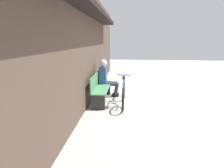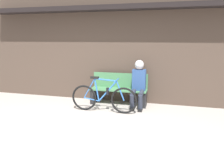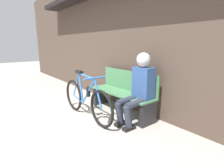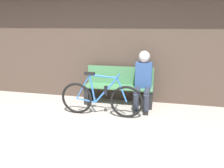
# 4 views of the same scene
# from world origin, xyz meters

# --- Properties ---
(ground_plane) EXTENTS (24.00, 24.00, 0.00)m
(ground_plane) POSITION_xyz_m (0.00, 0.00, 0.00)
(ground_plane) COLOR #ADA399
(storefront_wall) EXTENTS (12.00, 0.56, 3.20)m
(storefront_wall) POSITION_xyz_m (0.00, 2.68, 1.66)
(storefront_wall) COLOR #4C3D33
(storefront_wall) RESTS_ON ground_plane
(park_bench_near) EXTENTS (1.49, 0.42, 0.83)m
(park_bench_near) POSITION_xyz_m (0.42, 2.37, 0.38)
(park_bench_near) COLOR #477F51
(park_bench_near) RESTS_ON ground_plane
(bicycle) EXTENTS (1.63, 0.40, 0.86)m
(bicycle) POSITION_xyz_m (0.20, 1.66, 0.35)
(bicycle) COLOR black
(bicycle) RESTS_ON ground_plane
(person_seated) EXTENTS (0.34, 0.64, 1.21)m
(person_seated) POSITION_xyz_m (0.95, 2.26, 0.68)
(person_seated) COLOR #2D3342
(person_seated) RESTS_ON ground_plane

